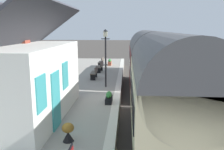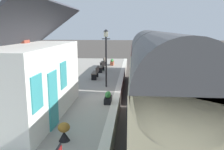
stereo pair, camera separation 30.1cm
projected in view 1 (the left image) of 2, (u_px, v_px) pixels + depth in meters
name	position (u px, v px, depth m)	size (l,w,h in m)	color
ground_plane	(138.00, 111.00, 13.08)	(160.00, 160.00, 0.00)	#423D38
platform	(60.00, 102.00, 13.28)	(32.00, 6.75, 0.85)	gray
platform_edge_coping	(117.00, 95.00, 12.99)	(32.00, 0.36, 0.02)	beige
rail_near	(168.00, 110.00, 12.97)	(52.00, 0.08, 0.14)	gray
rail_far	(142.00, 109.00, 13.06)	(52.00, 0.08, 0.14)	gray
train	(155.00, 69.00, 13.28)	(16.43, 2.73, 4.32)	black
station_building	(12.00, 78.00, 9.62)	(6.67, 4.45, 5.90)	white
bench_mid_platform	(101.00, 62.00, 22.60)	(1.42, 0.48, 0.88)	brown
bench_near_building	(100.00, 66.00, 19.91)	(1.42, 0.50, 0.88)	brown
bench_by_lamp	(95.00, 72.00, 17.20)	(1.41, 0.46, 0.88)	brown
planter_bench_right	(110.00, 62.00, 23.72)	(1.08, 0.32, 0.60)	#9E5138
planter_corner_building	(68.00, 132.00, 7.65)	(0.39, 0.39, 0.63)	black
planter_edge_near	(109.00, 97.00, 11.69)	(0.85, 0.32, 0.54)	black
planter_under_sign	(71.00, 64.00, 20.86)	(0.60, 0.60, 0.95)	#9E5138
lamp_post_platform	(106.00, 47.00, 14.41)	(0.32, 0.50, 3.57)	black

